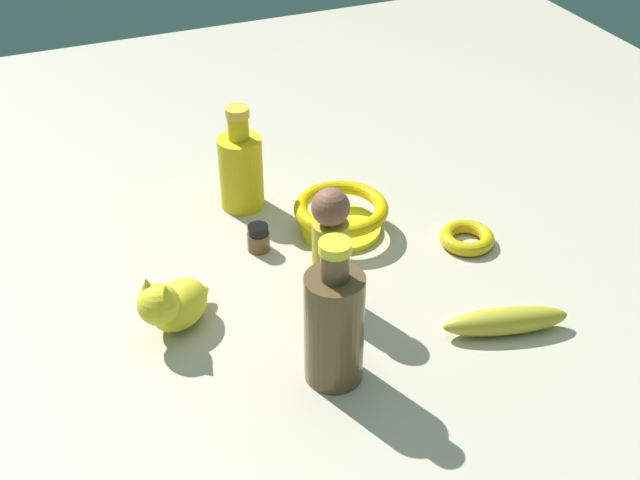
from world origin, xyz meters
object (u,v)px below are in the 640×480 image
object	(u,v)px
cat_figurine	(173,304)
bottle_tall	(334,324)
bangle	(467,238)
person_figure_adult	(330,247)
bowl	(341,213)
bottle_short	(241,168)
banana	(506,321)
nail_polish_jar	(258,238)

from	to	relation	value
cat_figurine	bottle_tall	xyz separation A→B (m)	(0.16, -0.16, 0.04)
bangle	person_figure_adult	world-z (taller)	person_figure_adult
bowl	person_figure_adult	distance (m)	0.19
bottle_short	bottle_tall	distance (m)	0.42
banana	bowl	bearing A→B (deg)	-56.61
bottle_short	bowl	size ratio (longest dim) A/B	1.19
bottle_short	person_figure_adult	bearing A→B (deg)	-83.04
banana	nail_polish_jar	bearing A→B (deg)	-37.62
bottle_short	banana	world-z (taller)	bottle_short
bottle_short	bangle	distance (m)	0.37
bangle	person_figure_adult	bearing A→B (deg)	-168.96
person_figure_adult	nail_polish_jar	bearing A→B (deg)	108.15
nail_polish_jar	bottle_tall	world-z (taller)	bottle_tall
bottle_tall	bangle	size ratio (longest dim) A/B	2.42
bowl	nail_polish_jar	bearing A→B (deg)	178.90
bangle	person_figure_adult	size ratio (longest dim) A/B	0.46
bottle_tall	bowl	size ratio (longest dim) A/B	1.38
banana	bangle	xyz separation A→B (m)	(0.06, 0.20, -0.01)
cat_figurine	bangle	size ratio (longest dim) A/B	1.35
banana	bottle_tall	xyz separation A→B (m)	(-0.24, 0.01, 0.07)
bottle_short	cat_figurine	world-z (taller)	bottle_short
banana	person_figure_adult	world-z (taller)	person_figure_adult
bottle_short	bowl	distance (m)	0.18
bottle_short	bottle_tall	bearing A→B (deg)	-92.37
cat_figurine	bowl	xyz separation A→B (m)	(0.30, 0.13, -0.01)
bottle_short	nail_polish_jar	bearing A→B (deg)	-97.33
bottle_short	person_figure_adult	distance (m)	0.29
banana	bottle_tall	world-z (taller)	bottle_tall
cat_figurine	person_figure_adult	xyz separation A→B (m)	(0.21, -0.03, 0.05)
bottle_tall	person_figure_adult	world-z (taller)	bottle_tall
nail_polish_jar	bottle_tall	bearing A→B (deg)	-90.18
cat_figurine	bowl	distance (m)	0.32
nail_polish_jar	banana	size ratio (longest dim) A/B	0.25
banana	bottle_tall	distance (m)	0.25
banana	bottle_tall	bearing A→B (deg)	10.99
nail_polish_jar	bangle	xyz separation A→B (m)	(0.30, -0.11, -0.01)
banana	bangle	bearing A→B (deg)	-92.60
bowl	person_figure_adult	world-z (taller)	person_figure_adult
bowl	person_figure_adult	xyz separation A→B (m)	(-0.08, -0.15, 0.06)
banana	person_figure_adult	distance (m)	0.25
bottle_short	bottle_tall	size ratio (longest dim) A/B	0.86
bowl	bangle	bearing A→B (deg)	-32.52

